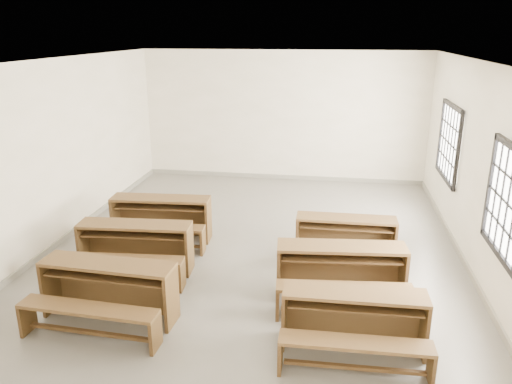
% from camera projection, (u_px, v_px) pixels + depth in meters
% --- Properties ---
extents(room, '(8.50, 8.50, 3.20)m').
position_uv_depth(room, '(261.00, 126.00, 8.18)').
color(room, slate).
rests_on(room, ground).
extents(desk_set_0, '(1.81, 1.01, 0.80)m').
position_uv_depth(desk_set_0, '(107.00, 288.00, 6.47)').
color(desk_set_0, brown).
rests_on(desk_set_0, ground).
extents(desk_set_1, '(1.81, 1.03, 0.79)m').
position_uv_depth(desk_set_1, '(135.00, 245.00, 7.78)').
color(desk_set_1, brown).
rests_on(desk_set_1, ground).
extents(desk_set_2, '(1.82, 1.03, 0.80)m').
position_uv_depth(desk_set_2, '(160.00, 216.00, 8.96)').
color(desk_set_2, brown).
rests_on(desk_set_2, ground).
extents(desk_set_3, '(1.69, 0.91, 0.75)m').
position_uv_depth(desk_set_3, '(354.00, 318.00, 5.83)').
color(desk_set_3, brown).
rests_on(desk_set_3, ground).
extents(desk_set_4, '(1.87, 1.10, 0.81)m').
position_uv_depth(desk_set_4, '(341.00, 269.00, 6.96)').
color(desk_set_4, brown).
rests_on(desk_set_4, ground).
extents(desk_set_5, '(1.63, 0.86, 0.73)m').
position_uv_depth(desk_set_5, '(346.00, 236.00, 8.19)').
color(desk_set_5, brown).
rests_on(desk_set_5, ground).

